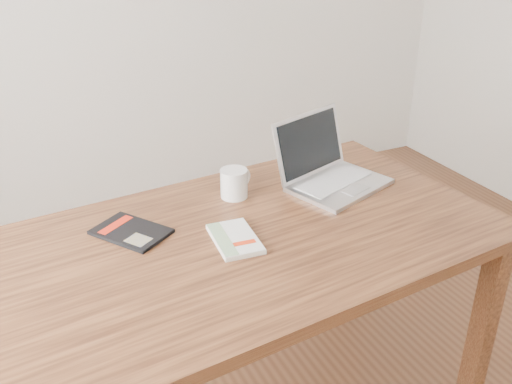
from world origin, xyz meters
name	(u,v)px	position (x,y,z in m)	size (l,w,h in m)	color
room	(319,36)	(-0.07, 0.00, 1.36)	(4.04, 4.04, 2.70)	#52301C
desk	(250,259)	(-0.15, 0.20, 0.66)	(1.58, 0.99, 0.75)	#4E2C17
white_guidebook	(235,239)	(-0.21, 0.18, 0.76)	(0.14, 0.21, 0.02)	beige
black_guidebook	(131,232)	(-0.47, 0.35, 0.76)	(0.24, 0.26, 0.01)	black
laptop	(329,170)	(0.24, 0.40, 0.80)	(0.41, 0.38, 0.23)	silver
coffee_mug	(235,183)	(-0.09, 0.44, 0.80)	(0.12, 0.09, 0.10)	white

